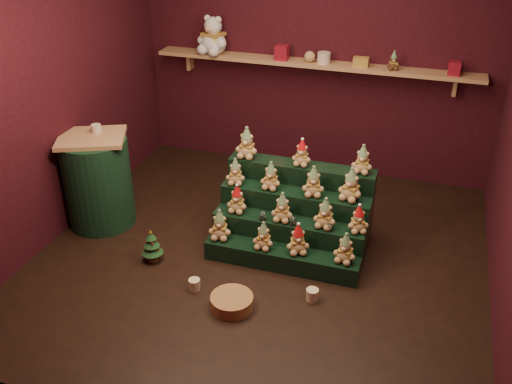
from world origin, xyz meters
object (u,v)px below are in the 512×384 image
(mug_left, at_px, (194,284))
(mug_right, at_px, (312,295))
(riser_tier_front, at_px, (281,258))
(wicker_basket, at_px, (232,302))
(snow_globe_b, at_px, (293,221))
(snow_globe_c, at_px, (330,227))
(snow_globe_a, at_px, (263,216))
(side_table, at_px, (98,181))
(white_bear, at_px, (213,30))
(mini_christmas_tree, at_px, (152,246))
(brown_bear, at_px, (394,61))

(mug_left, relative_size, mug_right, 0.95)
(riser_tier_front, distance_m, wicker_basket, 0.70)
(snow_globe_b, xyz_separation_m, snow_globe_c, (0.33, 0.00, -0.00))
(snow_globe_a, bearing_deg, side_table, 179.03)
(side_table, distance_m, mug_right, 2.41)
(side_table, xyz_separation_m, wicker_basket, (1.71, -0.85, -0.41))
(snow_globe_a, relative_size, white_bear, 0.16)
(snow_globe_a, distance_m, white_bear, 2.42)
(riser_tier_front, xyz_separation_m, side_table, (-1.94, 0.19, 0.38))
(snow_globe_c, xyz_separation_m, wicker_basket, (-0.62, -0.82, -0.34))
(riser_tier_front, xyz_separation_m, mini_christmas_tree, (-1.14, -0.27, 0.07))
(mug_left, bearing_deg, riser_tier_front, 41.37)
(riser_tier_front, xyz_separation_m, mug_right, (0.37, -0.37, -0.04))
(mug_right, bearing_deg, snow_globe_b, 120.80)
(snow_globe_b, distance_m, white_bear, 2.57)
(side_table, height_order, mini_christmas_tree, side_table)
(riser_tier_front, distance_m, snow_globe_a, 0.42)
(snow_globe_a, xyz_separation_m, wicker_basket, (-0.00, -0.82, -0.35))
(riser_tier_front, distance_m, side_table, 1.98)
(riser_tier_front, distance_m, mug_left, 0.82)
(snow_globe_b, bearing_deg, wicker_basket, -109.17)
(white_bear, distance_m, brown_bear, 2.01)
(side_table, bearing_deg, mug_right, -37.55)
(snow_globe_a, xyz_separation_m, white_bear, (-1.14, 1.78, 1.19))
(snow_globe_b, bearing_deg, mug_right, -59.20)
(snow_globe_a, distance_m, mini_christmas_tree, 1.04)
(riser_tier_front, distance_m, mug_right, 0.52)
(mug_right, bearing_deg, side_table, 166.45)
(side_table, xyz_separation_m, brown_bear, (2.57, 1.75, 0.95))
(mug_left, xyz_separation_m, mug_right, (0.98, 0.17, 0.00))
(snow_globe_a, height_order, mug_left, snow_globe_a)
(snow_globe_a, height_order, mug_right, snow_globe_a)
(mug_right, xyz_separation_m, brown_bear, (0.26, 2.30, 1.36))
(wicker_basket, bearing_deg, riser_tier_front, 70.91)
(snow_globe_c, distance_m, mini_christmas_tree, 1.61)
(snow_globe_a, xyz_separation_m, brown_bear, (0.86, 1.78, 1.01))
(mini_christmas_tree, bearing_deg, snow_globe_c, 15.71)
(snow_globe_a, distance_m, snow_globe_c, 0.61)
(snow_globe_b, height_order, brown_bear, brown_bear)
(mini_christmas_tree, height_order, brown_bear, brown_bear)
(riser_tier_front, relative_size, brown_bear, 7.36)
(mini_christmas_tree, bearing_deg, white_bear, 95.92)
(white_bear, xyz_separation_m, brown_bear, (2.00, 0.00, -0.17))
(snow_globe_b, height_order, mug_right, snow_globe_b)
(riser_tier_front, height_order, wicker_basket, riser_tier_front)
(snow_globe_b, height_order, mug_left, snow_globe_b)
(snow_globe_b, distance_m, wicker_basket, 0.94)
(riser_tier_front, bearing_deg, snow_globe_c, 22.39)
(snow_globe_a, relative_size, side_table, 0.09)
(riser_tier_front, relative_size, white_bear, 2.61)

